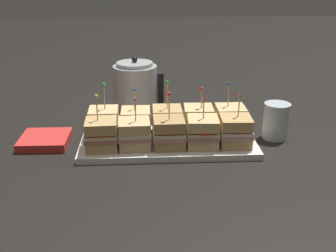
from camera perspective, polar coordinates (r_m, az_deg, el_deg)
ground_plane at (r=1.21m, az=-0.00°, el=-2.66°), size 6.00×6.00×0.00m
serving_platter at (r=1.20m, az=-0.00°, el=-2.27°), size 0.50×0.23×0.02m
sandwich_front_far_left at (r=1.15m, az=-9.00°, el=-1.16°), size 0.09×0.09×0.15m
sandwich_front_left at (r=1.14m, az=-4.56°, el=-1.08°), size 0.09×0.09×0.14m
sandwich_front_center at (r=1.14m, az=0.03°, el=-0.92°), size 0.09×0.09×0.16m
sandwich_front_right at (r=1.15m, az=4.72°, el=-0.84°), size 0.09×0.09×0.14m
sandwich_front_far_right at (r=1.17m, az=9.11°, el=-0.70°), size 0.09×0.09×0.14m
sandwich_back_far_left at (r=1.23m, az=-8.67°, el=0.50°), size 0.09×0.09×0.16m
sandwich_back_left at (r=1.23m, az=-4.37°, el=0.53°), size 0.09×0.09×0.14m
sandwich_back_center at (r=1.23m, az=-0.09°, el=0.66°), size 0.09×0.09×0.16m
sandwich_back_right at (r=1.24m, az=4.14°, el=0.80°), size 0.09×0.09×0.14m
sandwich_back_far_right at (r=1.25m, az=8.41°, el=0.84°), size 0.09×0.09×0.15m
kettle_steel at (r=1.43m, az=-4.39°, el=4.99°), size 0.17×0.15×0.20m
drinking_glass at (r=1.28m, az=14.43°, el=0.68°), size 0.08×0.08×0.11m
napkin_stack at (r=1.27m, az=-16.31°, el=-1.82°), size 0.14×0.14×0.02m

